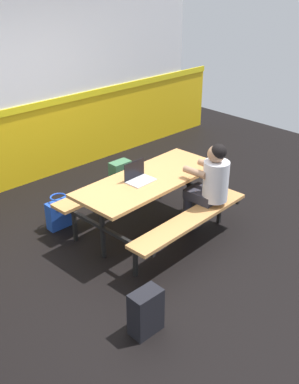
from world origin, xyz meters
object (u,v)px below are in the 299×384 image
at_px(student_nearer, 210,182).
at_px(backpack_dark, 145,312).
at_px(picnic_table_main, 150,190).
at_px(satchel_spare, 120,176).
at_px(laptop_silver, 139,177).
at_px(tote_bag_bright, 60,213).

xyz_separation_m(student_nearer, backpack_dark, (-1.68, -0.69, -0.49)).
bearing_deg(picnic_table_main, satchel_spare, 66.49).
bearing_deg(picnic_table_main, laptop_silver, 168.92).
bearing_deg(backpack_dark, satchel_spare, 54.17).
distance_m(picnic_table_main, laptop_silver, 0.26).
xyz_separation_m(picnic_table_main, tote_bag_bright, (-0.73, 0.86, -0.38)).
height_order(student_nearer, backpack_dark, student_nearer).
xyz_separation_m(student_nearer, laptop_silver, (-0.62, 0.56, 0.08)).
distance_m(picnic_table_main, backpack_dark, 1.75).
bearing_deg(tote_bag_bright, satchel_spare, 13.17).
bearing_deg(laptop_silver, picnic_table_main, -11.08).
height_order(student_nearer, satchel_spare, student_nearer).
relative_size(picnic_table_main, student_nearer, 1.59).
distance_m(student_nearer, laptop_silver, 0.84).
relative_size(student_nearer, backpack_dark, 2.74).
relative_size(laptop_silver, satchel_spare, 0.76).
height_order(laptop_silver, backpack_dark, laptop_silver).
bearing_deg(tote_bag_bright, backpack_dark, -102.83).
xyz_separation_m(picnic_table_main, laptop_silver, (-0.15, 0.03, 0.21)).
xyz_separation_m(laptop_silver, tote_bag_bright, (-0.59, 0.83, -0.59)).
relative_size(tote_bag_bright, satchel_spare, 0.98).
height_order(picnic_table_main, backpack_dark, picnic_table_main).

